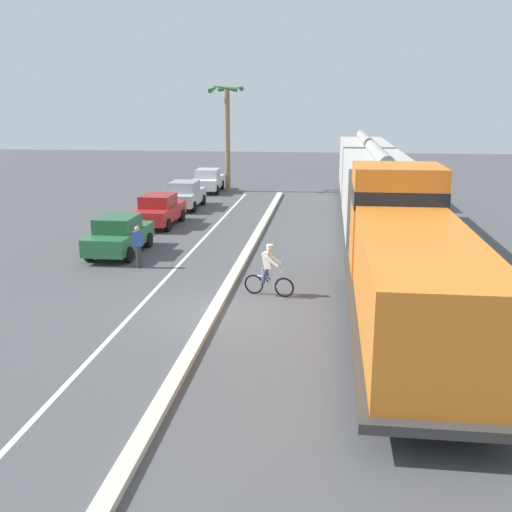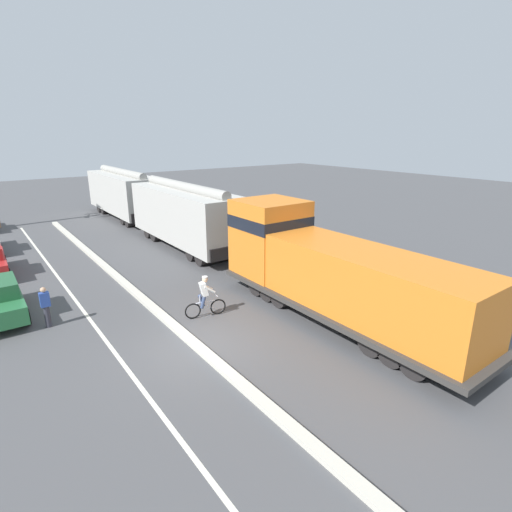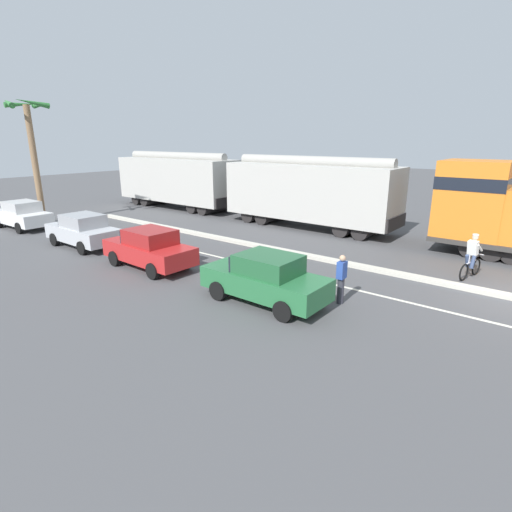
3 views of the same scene
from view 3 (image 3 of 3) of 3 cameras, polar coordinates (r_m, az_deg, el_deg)
name	(u,v)px [view 3 (image 3 of 3)]	position (r m, az deg, el deg)	size (l,w,h in m)	color
median_curb	(353,265)	(17.08, 13.66, -1.24)	(0.36, 36.00, 0.16)	beige
lane_stripe	(325,282)	(15.06, 9.79, -3.72)	(0.14, 36.00, 0.01)	silver
hopper_car_lead	(309,193)	(23.90, 7.62, 8.94)	(2.90, 10.60, 4.18)	#B8B6AE
hopper_car_middle	(177,181)	(31.38, -11.23, 10.53)	(2.90, 10.60, 4.18)	#B6B4AC
parked_car_green	(265,278)	(12.83, 1.33, -3.22)	(1.86, 4.21, 1.62)	#286B3D
parked_car_red	(149,248)	(16.89, -15.01, 1.06)	(1.92, 4.25, 1.62)	red
parked_car_silver	(83,231)	(21.27, -23.49, 3.35)	(1.85, 4.21, 1.62)	#B7BABF
parked_car_white	(22,215)	(27.38, -30.42, 5.10)	(1.94, 4.25, 1.62)	silver
cyclist	(472,257)	(17.13, 28.45, -0.18)	(1.68, 0.56, 1.71)	black
palm_tree_near	(31,139)	(27.95, -29.43, 14.35)	(2.29, 2.27, 7.44)	#846647
pedestrian_by_cars	(341,278)	(13.02, 12.09, -3.15)	(0.34, 0.22, 1.62)	#33333D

